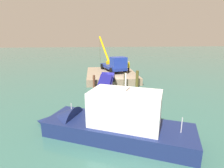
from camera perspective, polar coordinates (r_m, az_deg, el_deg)
name	(u,v)px	position (r m, az deg, el deg)	size (l,w,h in m)	color
ground	(115,86)	(25.03, 0.90, -0.75)	(200.00, 200.00, 0.00)	#386B60
dock	(111,75)	(29.85, -0.31, 2.86)	(10.69, 7.93, 1.04)	gray
crane_truck	(114,64)	(29.99, 0.78, 6.51)	(11.18, 4.11, 5.85)	navy
dock_worker	(129,67)	(29.40, 5.39, 5.57)	(0.34, 0.34, 1.90)	black
salvaged_car	(105,86)	(22.64, -2.37, -0.78)	(4.59, 3.14, 3.26)	navy
moored_yacht	(99,126)	(12.96, -4.22, -13.29)	(7.76, 12.11, 5.97)	navy
piling_near	(94,82)	(23.92, -5.81, 0.69)	(0.32, 0.32, 1.82)	brown
piling_mid	(107,82)	(23.71, -1.59, 0.51)	(0.44, 0.44, 1.72)	brown
piling_far	(125,81)	(24.00, 4.18, 1.11)	(0.32, 0.32, 2.09)	brown
piling_end	(137,79)	(24.30, 8.07, 1.50)	(0.40, 0.40, 2.37)	brown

